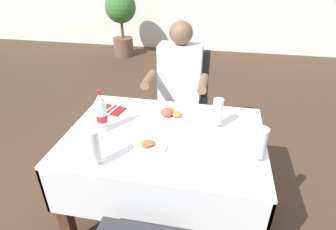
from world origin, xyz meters
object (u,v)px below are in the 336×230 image
Objects in this scene: seated_diner_far at (179,88)px; cola_bottle_primary at (101,114)px; beer_glass_right at (259,144)px; chair_far_diner_seat at (183,99)px; potted_plant_corner at (121,16)px; main_dining_table at (165,154)px; beer_glass_middle at (95,148)px; beer_glass_left at (218,113)px; plate_near_camera at (148,145)px; napkin_cutlery_set at (112,110)px; plate_far_diner at (169,115)px.

seated_diner_far is 0.86m from cola_bottle_primary.
chair_far_diner_seat is at bearing 118.54° from beer_glass_right.
main_dining_table is at bearing -66.65° from potted_plant_corner.
cola_bottle_primary reaches higher than beer_glass_middle.
seated_diner_far reaches higher than beer_glass_left.
beer_glass_left is at bearing -65.83° from chair_far_diner_seat.
beer_glass_middle is (-0.22, -0.21, 0.10)m from plate_near_camera.
napkin_cutlery_set is at bearing -129.02° from seated_diner_far.
beer_glass_middle is at bearing -116.56° from plate_far_diner.
plate_near_camera is 0.53m from napkin_cutlery_set.
plate_near_camera is at bearing -142.20° from beer_glass_left.
beer_glass_middle is 0.77× the size of cola_bottle_primary.
beer_glass_left is 0.73m from cola_bottle_primary.
potted_plant_corner reaches higher than napkin_cutlery_set.
main_dining_table is 0.43m from beer_glass_left.
napkin_cutlery_set is at bearing 133.78° from plate_near_camera.
beer_glass_left is at bearing -61.69° from potted_plant_corner.
beer_glass_right reaches higher than napkin_cutlery_set.
seated_diner_far is 1.06m from beer_glass_right.
plate_near_camera is 0.82× the size of cola_bottle_primary.
potted_plant_corner is (-1.50, 3.79, 0.01)m from plate_near_camera.
beer_glass_right is at bearing -0.13° from plate_near_camera.
plate_far_diner is at bearing 80.58° from plate_near_camera.
seated_diner_far is 0.89m from plate_near_camera.
main_dining_table is 3.96m from potted_plant_corner.
chair_far_diner_seat is 0.77× the size of seated_diner_far.
napkin_cutlery_set is (-0.44, 0.22, 0.17)m from main_dining_table.
beer_glass_left is 0.73× the size of cola_bottle_primary.
beer_glass_left is 0.79m from beer_glass_middle.
chair_far_diner_seat is 4.76× the size of beer_glass_left.
beer_glass_middle is at bearing -140.38° from beer_glass_left.
potted_plant_corner is (-1.27, 4.00, -0.09)m from beer_glass_middle.
beer_glass_middle is 0.86m from beer_glass_right.
chair_far_diner_seat is 3.21m from potted_plant_corner.
seated_diner_far reaches higher than potted_plant_corner.
beer_glass_right is (0.55, -0.36, 0.09)m from plate_far_diner.
seated_diner_far is at bearing -104.45° from chair_far_diner_seat.
beer_glass_right is at bearing -57.30° from seated_diner_far.
cola_bottle_primary reaches higher than chair_far_diner_seat.
plate_near_camera is at bearing -92.80° from seated_diner_far.
plate_near_camera is (-0.04, -0.89, 0.02)m from seated_diner_far.
plate_near_camera is 0.19× the size of potted_plant_corner.
beer_glass_left is 0.95× the size of beer_glass_middle.
beer_glass_left is at bearing 13.87° from cola_bottle_primary.
potted_plant_corner is (-1.13, 3.41, 0.02)m from napkin_cutlery_set.
potted_plant_corner is (-2.11, 3.80, -0.09)m from beer_glass_right.
beer_glass_left is at bearing 127.42° from beer_glass_right.
plate_far_diner is 0.43m from napkin_cutlery_set.
cola_bottle_primary is 1.43× the size of napkin_cutlery_set.
beer_glass_left is 3.97m from potted_plant_corner.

